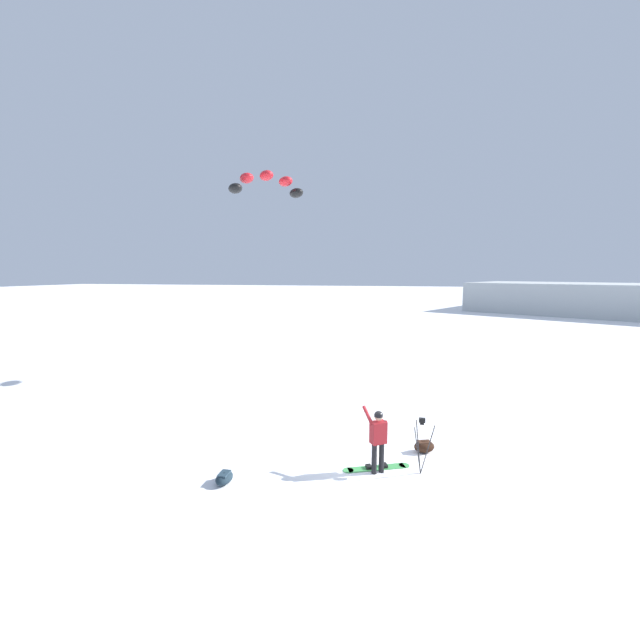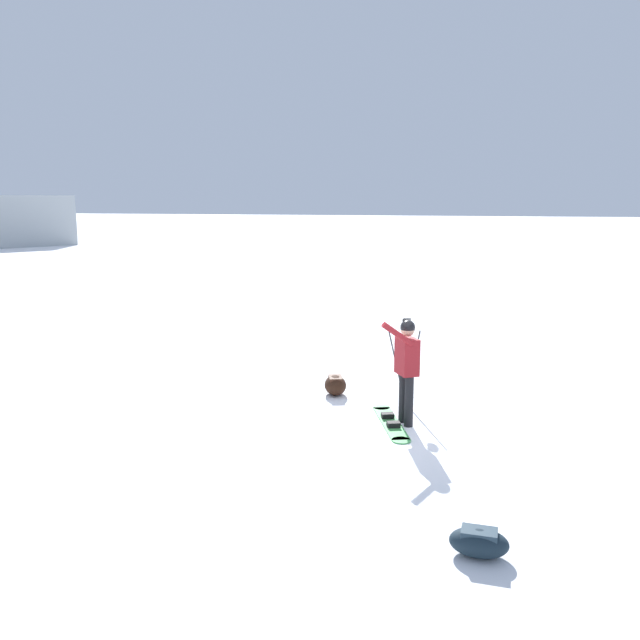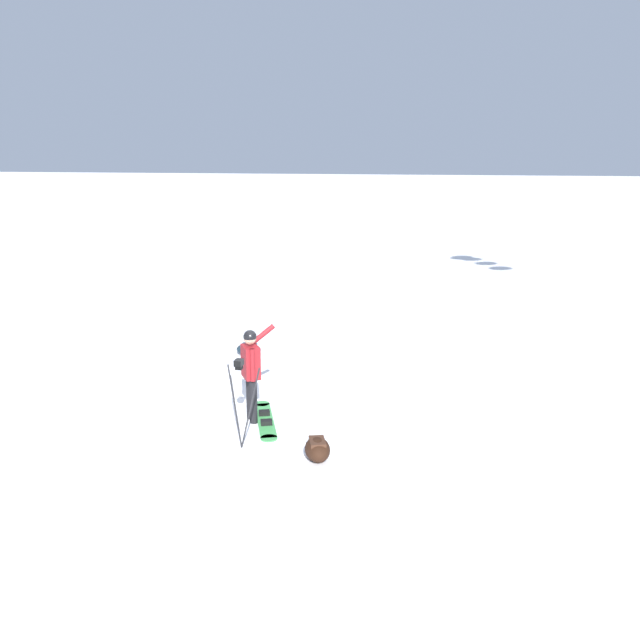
{
  "view_description": "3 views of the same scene",
  "coord_description": "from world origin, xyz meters",
  "px_view_note": "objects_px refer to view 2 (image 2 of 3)",
  "views": [
    {
      "loc": [
        10.42,
        1.41,
        5.25
      ],
      "look_at": [
        -2.65,
        -1.56,
        3.66
      ],
      "focal_mm": 22.44,
      "sensor_mm": 36.0,
      "label": 1
    },
    {
      "loc": [
        2.01,
        -9.31,
        3.5
      ],
      "look_at": [
        -0.8,
        -0.3,
        1.79
      ],
      "focal_mm": 37.04,
      "sensor_mm": 36.0,
      "label": 2
    },
    {
      "loc": [
        -3.45,
        10.99,
        4.64
      ],
      "look_at": [
        -0.71,
        -0.24,
        1.7
      ],
      "focal_mm": 36.56,
      "sensor_mm": 36.0,
      "label": 3
    }
  ],
  "objects_px": {
    "snowboard": "(391,422)",
    "camera_tripod": "(406,344)",
    "snowboarder": "(406,361)",
    "gear_bag_large": "(335,385)",
    "gear_bag_small": "(479,542)"
  },
  "relations": [
    {
      "from": "snowboard",
      "to": "camera_tripod",
      "type": "distance_m",
      "value": 1.55
    },
    {
      "from": "snowboard",
      "to": "gear_bag_small",
      "type": "distance_m",
      "value": 4.01
    },
    {
      "from": "camera_tripod",
      "to": "gear_bag_large",
      "type": "bearing_deg",
      "value": 174.25
    },
    {
      "from": "snowboard",
      "to": "camera_tripod",
      "type": "bearing_deg",
      "value": 88.82
    },
    {
      "from": "camera_tripod",
      "to": "gear_bag_small",
      "type": "distance_m",
      "value": 5.15
    },
    {
      "from": "camera_tripod",
      "to": "gear_bag_small",
      "type": "height_order",
      "value": "camera_tripod"
    },
    {
      "from": "gear_bag_large",
      "to": "gear_bag_small",
      "type": "height_order",
      "value": "gear_bag_large"
    },
    {
      "from": "camera_tripod",
      "to": "gear_bag_small",
      "type": "bearing_deg",
      "value": -71.61
    },
    {
      "from": "gear_bag_small",
      "to": "gear_bag_large",
      "type": "bearing_deg",
      "value": 120.47
    },
    {
      "from": "snowboarder",
      "to": "gear_bag_small",
      "type": "xyz_separation_m",
      "value": [
        1.4,
        -3.71,
        -0.88
      ]
    },
    {
      "from": "snowboard",
      "to": "camera_tripod",
      "type": "height_order",
      "value": "camera_tripod"
    },
    {
      "from": "snowboarder",
      "to": "gear_bag_large",
      "type": "xyz_separation_m",
      "value": [
        -1.51,
        1.24,
        -0.84
      ]
    },
    {
      "from": "snowboarder",
      "to": "camera_tripod",
      "type": "xyz_separation_m",
      "value": [
        -0.2,
        1.11,
        0.04
      ]
    },
    {
      "from": "gear_bag_large",
      "to": "camera_tripod",
      "type": "bearing_deg",
      "value": -5.75
    },
    {
      "from": "gear_bag_large",
      "to": "gear_bag_small",
      "type": "bearing_deg",
      "value": -59.53
    }
  ]
}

